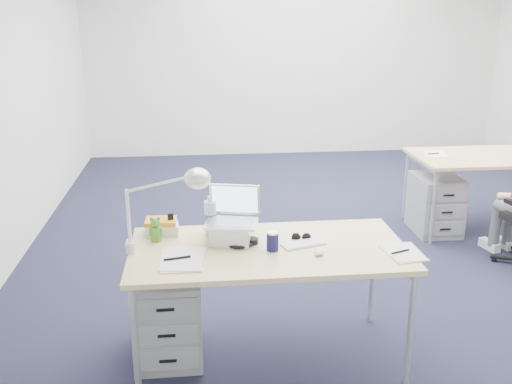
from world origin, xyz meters
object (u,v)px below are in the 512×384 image
desk_near (268,255)px  water_bottle (210,215)px  cordless_phone (171,223)px  desk_lamp (155,209)px  can_koozie (273,241)px  drawer_pedestal_near (169,314)px  silver_laptop (231,216)px  drawer_pedestal_far (435,204)px  headphones (239,241)px  sunglasses (301,237)px  bear_figurine (156,229)px  wireless_keyboard (303,244)px  desk_far (498,160)px  book_stack (162,226)px  computer_mouse (319,252)px

desk_near → water_bottle: 0.44m
cordless_phone → desk_lamp: size_ratio=0.26×
can_koozie → water_bottle: size_ratio=0.47×
drawer_pedestal_near → silver_laptop: bearing=0.7°
silver_laptop → water_bottle: (-0.12, 0.14, -0.04)m
drawer_pedestal_far → headphones: headphones is taller
drawer_pedestal_near → silver_laptop: size_ratio=1.71×
silver_laptop → headphones: size_ratio=1.42×
headphones → water_bottle: water_bottle is taller
silver_laptop → can_koozie: bearing=-19.8°
sunglasses → bear_figurine: bearing=-176.1°
wireless_keyboard → sunglasses: sunglasses is taller
desk_far → headphones: (-2.62, -1.90, 0.07)m
drawer_pedestal_near → wireless_keyboard: wireless_keyboard is taller
drawer_pedestal_far → book_stack: 3.01m
computer_mouse → water_bottle: bearing=169.9°
drawer_pedestal_far → bear_figurine: 3.11m
desk_near → can_koozie: (0.02, -0.04, 0.10)m
water_bottle → cordless_phone: bearing=172.2°
wireless_keyboard → headphones: size_ratio=1.12×
silver_laptop → water_bottle: silver_laptop is taller
book_stack → drawer_pedestal_near: bearing=-82.1°
drawer_pedestal_near → bear_figurine: (-0.05, 0.06, 0.53)m
computer_mouse → book_stack: (-0.89, 0.42, 0.03)m
book_stack → wireless_keyboard: bearing=-18.1°
bear_figurine → sunglasses: bear_figurine is taller
can_koozie → book_stack: bearing=152.7°
can_koozie → desk_near: bearing=111.8°
silver_laptop → wireless_keyboard: size_ratio=1.27×
wireless_keyboard → water_bottle: (-0.53, 0.23, 0.11)m
wireless_keyboard → bear_figurine: size_ratio=1.65×
sunglasses → silver_laptop: bearing=-172.5°
book_stack → cordless_phone: cordless_phone is taller
wireless_keyboard → desk_lamp: 0.88m
cordless_phone → sunglasses: cordless_phone is taller
drawer_pedestal_far → can_koozie: can_koozie is taller
silver_laptop → drawer_pedestal_near: bearing=-165.8°
headphones → water_bottle: (-0.16, 0.18, 0.10)m
desk_near → can_koozie: size_ratio=14.05×
drawer_pedestal_far → bear_figurine: bear_figurine is taller
drawer_pedestal_near → bear_figurine: 0.54m
can_koozie → sunglasses: can_koozie is taller
sunglasses → can_koozie: bearing=-135.3°
drawer_pedestal_near → cordless_phone: (0.03, 0.18, 0.52)m
desk_lamp → desk_near: bearing=-1.8°
desk_lamp → bear_figurine: bearing=97.5°
book_stack → desk_lamp: desk_lamp is taller
computer_mouse → desk_lamp: desk_lamp is taller
desk_far → headphones: 3.24m
drawer_pedestal_far → wireless_keyboard: bearing=-131.0°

